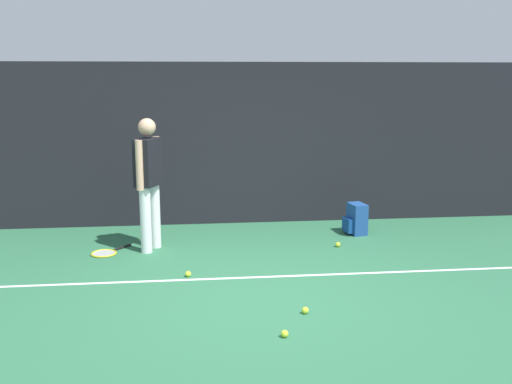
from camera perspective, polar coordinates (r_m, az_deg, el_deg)
ground_plane at (r=6.07m, az=0.42°, el=-10.06°), size 12.00×12.00×0.00m
back_fence at (r=8.69m, az=-1.86°, el=4.75°), size 10.00×0.10×2.41m
court_line at (r=6.54m, az=-0.10°, el=-8.41°), size 9.00×0.05×0.00m
tennis_player at (r=7.43m, az=-10.54°, el=1.53°), size 0.37×0.49×1.70m
tennis_racket at (r=7.60m, az=-14.62°, el=-5.83°), size 0.54×0.58×0.03m
backpack at (r=8.33m, az=9.84°, el=-2.69°), size 0.32×0.33×0.44m
tennis_ball_near_player at (r=6.59m, az=-6.72°, el=-8.04°), size 0.07×0.07×0.07m
tennis_ball_by_fence at (r=5.61m, az=4.88°, el=-11.57°), size 0.07×0.07×0.07m
tennis_ball_mid_court at (r=5.14m, az=2.84°, el=-13.80°), size 0.07×0.07×0.07m
tennis_ball_far_left at (r=7.71m, az=8.08°, el=-5.16°), size 0.07×0.07×0.07m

